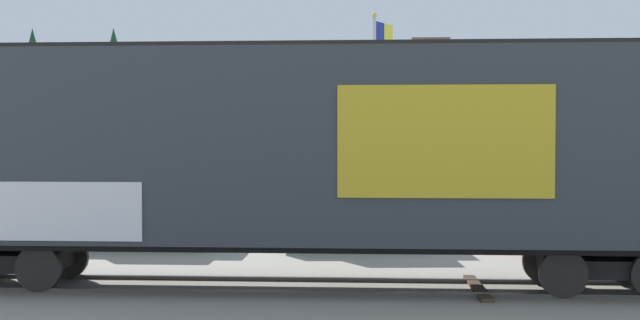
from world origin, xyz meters
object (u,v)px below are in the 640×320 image
flagpole (378,93)px  parked_car_green (352,217)px  freight_car (299,149)px  parked_car_red (583,220)px  parked_car_black (142,218)px

flagpole → parked_car_green: bearing=-97.6°
freight_car → parked_car_red: (6.99, 5.61, -1.96)m
parked_car_green → parked_car_red: 6.21m
freight_car → parked_car_black: freight_car is taller
flagpole → parked_car_red: size_ratio=1.72×
flagpole → parked_car_black: size_ratio=1.66×
flagpole → parked_car_green: flagpole is taller
parked_car_red → flagpole: bearing=140.3°
freight_car → parked_car_red: bearing=38.8°
flagpole → parked_car_red: bearing=-39.7°
flagpole → parked_car_red: (5.60, -4.64, -3.73)m
freight_car → parked_car_green: freight_car is taller
freight_car → parked_car_red: size_ratio=4.25×
freight_car → parked_car_black: size_ratio=4.09×
parked_car_green → freight_car: bearing=-97.8°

